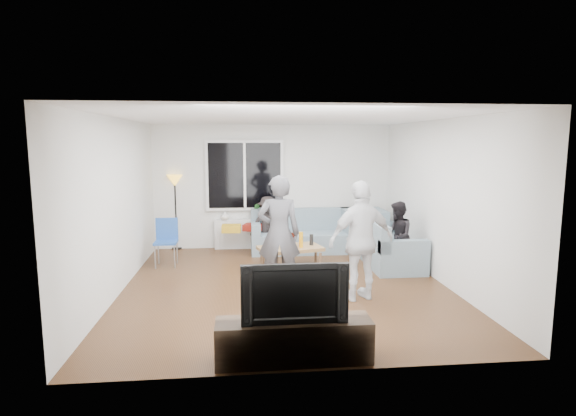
{
  "coord_description": "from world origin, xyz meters",
  "views": [
    {
      "loc": [
        -0.66,
        -6.96,
        2.25
      ],
      "look_at": [
        0.1,
        0.6,
        1.15
      ],
      "focal_mm": 28.69,
      "sensor_mm": 36.0,
      "label": 1
    }
  ],
  "objects": [
    {
      "name": "coffee_table",
      "position": [
        0.18,
        0.96,
        0.2
      ],
      "size": [
        1.21,
        0.85,
        0.4
      ],
      "primitive_type": "cube",
      "rotation": [
        0.0,
        0.0,
        0.24
      ],
      "color": "#A88251",
      "rests_on": "floor"
    },
    {
      "name": "sofa_back_section",
      "position": [
        0.66,
        2.27,
        0.42
      ],
      "size": [
        2.3,
        0.85,
        0.85
      ],
      "primitive_type": null,
      "color": "slate",
      "rests_on": "floor"
    },
    {
      "name": "side_chair",
      "position": [
        -2.05,
        1.38,
        0.43
      ],
      "size": [
        0.4,
        0.4,
        0.86
      ],
      "primitive_type": null,
      "rotation": [
        0.0,
        0.0,
        0.01
      ],
      "color": "#2551A1",
      "rests_on": "floor"
    },
    {
      "name": "potted_plant",
      "position": [
        -0.39,
        2.62,
        0.79
      ],
      "size": [
        0.21,
        0.18,
        0.35
      ],
      "primitive_type": "imported",
      "rotation": [
        0.0,
        0.0,
        0.12
      ],
      "color": "#2A6227",
      "rests_on": "radiator"
    },
    {
      "name": "wall_front",
      "position": [
        0.0,
        -2.77,
        1.3
      ],
      "size": [
        5.0,
        0.04,
        2.6
      ],
      "primitive_type": "cube",
      "color": "silver",
      "rests_on": "ground"
    },
    {
      "name": "bottle_c",
      "position": [
        0.24,
        1.11,
        0.51
      ],
      "size": [
        0.07,
        0.07,
        0.23
      ],
      "primitive_type": "cylinder",
      "color": "#33110B",
      "rests_on": "coffee_table"
    },
    {
      "name": "bottle_e",
      "position": [
        0.57,
        1.07,
        0.5
      ],
      "size": [
        0.07,
        0.07,
        0.2
      ],
      "primitive_type": "cylinder",
      "color": "black",
      "rests_on": "coffee_table"
    },
    {
      "name": "ceiling",
      "position": [
        0.0,
        0.0,
        2.62
      ],
      "size": [
        5.0,
        5.5,
        0.04
      ],
      "primitive_type": "cube",
      "color": "white",
      "rests_on": "ground"
    },
    {
      "name": "cushion_yellow",
      "position": [
        -0.89,
        2.25,
        0.51
      ],
      "size": [
        0.39,
        0.33,
        0.14
      ],
      "primitive_type": "cube",
      "rotation": [
        0.0,
        0.0,
        -0.04
      ],
      "color": "gold",
      "rests_on": "sofa_back_section"
    },
    {
      "name": "wall_left",
      "position": [
        -2.52,
        0.0,
        1.3
      ],
      "size": [
        0.04,
        5.5,
        2.6
      ],
      "primitive_type": "cube",
      "color": "silver",
      "rests_on": "ground"
    },
    {
      "name": "sofa_corner",
      "position": [
        1.86,
        2.27,
        0.42
      ],
      "size": [
        0.85,
        0.85,
        0.85
      ],
      "primitive_type": "cube",
      "color": "slate",
      "rests_on": "floor"
    },
    {
      "name": "wall_right",
      "position": [
        2.52,
        0.0,
        1.3
      ],
      "size": [
        0.04,
        5.5,
        2.6
      ],
      "primitive_type": "cube",
      "color": "silver",
      "rests_on": "ground"
    },
    {
      "name": "window_mullion",
      "position": [
        -0.6,
        2.64,
        1.55
      ],
      "size": [
        0.05,
        0.03,
        1.35
      ],
      "primitive_type": "cube",
      "color": "white",
      "rests_on": "window_frame"
    },
    {
      "name": "vase",
      "position": [
        -1.02,
        2.62,
        0.71
      ],
      "size": [
        0.21,
        0.21,
        0.17
      ],
      "primitive_type": "imported",
      "rotation": [
        0.0,
        0.0,
        0.31
      ],
      "color": "silver",
      "rests_on": "radiator"
    },
    {
      "name": "player_left",
      "position": [
        -0.12,
        -0.2,
        0.88
      ],
      "size": [
        0.67,
        0.46,
        1.76
      ],
      "primitive_type": "imported",
      "rotation": [
        0.0,
        0.0,
        3.08
      ],
      "color": "#444448",
      "rests_on": "floor"
    },
    {
      "name": "floor_lamp",
      "position": [
        -2.05,
        2.74,
        0.78
      ],
      "size": [
        0.32,
        0.32,
        1.56
      ],
      "primitive_type": null,
      "color": "gold",
      "rests_on": "floor"
    },
    {
      "name": "window_frame",
      "position": [
        -0.6,
        2.69,
        1.55
      ],
      "size": [
        1.62,
        0.06,
        1.47
      ],
      "primitive_type": "cube",
      "color": "white",
      "rests_on": "wall_back"
    },
    {
      "name": "wall_back",
      "position": [
        0.0,
        2.77,
        1.3
      ],
      "size": [
        5.0,
        0.04,
        2.6
      ],
      "primitive_type": "cube",
      "color": "silver",
      "rests_on": "ground"
    },
    {
      "name": "tv_console",
      "position": [
        -0.15,
        -2.5,
        0.22
      ],
      "size": [
        1.6,
        0.4,
        0.44
      ],
      "primitive_type": "cube",
      "color": "#37291B",
      "rests_on": "floor"
    },
    {
      "name": "pitcher",
      "position": [
        0.18,
        0.88,
        0.49
      ],
      "size": [
        0.17,
        0.17,
        0.17
      ],
      "primitive_type": "cylinder",
      "color": "#941A45",
      "rests_on": "coffee_table"
    },
    {
      "name": "cushion_red",
      "position": [
        -0.45,
        2.33,
        0.51
      ],
      "size": [
        0.44,
        0.4,
        0.13
      ],
      "primitive_type": "cube",
      "rotation": [
        0.0,
        0.0,
        -0.34
      ],
      "color": "maroon",
      "rests_on": "sofa_back_section"
    },
    {
      "name": "floor",
      "position": [
        0.0,
        0.0,
        -0.02
      ],
      "size": [
        5.0,
        5.5,
        0.04
      ],
      "primitive_type": "cube",
      "color": "#56351C",
      "rests_on": "ground"
    },
    {
      "name": "television",
      "position": [
        -0.15,
        -2.5,
        0.75
      ],
      "size": [
        1.08,
        0.14,
        0.62
      ],
      "primitive_type": "imported",
      "color": "black",
      "rests_on": "tv_console"
    },
    {
      "name": "window_glass",
      "position": [
        -0.6,
        2.65,
        1.55
      ],
      "size": [
        1.5,
        0.02,
        1.35
      ],
      "primitive_type": "cube",
      "color": "black",
      "rests_on": "window_frame"
    },
    {
      "name": "player_right",
      "position": [
        1.01,
        -0.72,
        0.86
      ],
      "size": [
        1.07,
        0.65,
        1.71
      ],
      "primitive_type": "imported",
      "rotation": [
        0.0,
        0.0,
        3.39
      ],
      "color": "silver",
      "rests_on": "floor"
    },
    {
      "name": "bottle_d",
      "position": [
        0.36,
        0.9,
        0.54
      ],
      "size": [
        0.07,
        0.07,
        0.28
      ],
      "primitive_type": "cylinder",
      "color": "#F0A615",
      "rests_on": "coffee_table"
    },
    {
      "name": "sofa_right_section",
      "position": [
        2.02,
        1.22,
        0.42
      ],
      "size": [
        2.0,
        0.85,
        0.85
      ],
      "primitive_type": null,
      "rotation": [
        0.0,
        0.0,
        1.57
      ],
      "color": "slate",
      "rests_on": "floor"
    },
    {
      "name": "spectator_back",
      "position": [
        -0.15,
        2.3,
        0.57
      ],
      "size": [
        0.82,
        0.58,
        1.15
      ],
      "primitive_type": "imported",
      "rotation": [
        0.0,
        0.0,
        0.23
      ],
      "color": "black",
      "rests_on": "floor"
    },
    {
      "name": "bottle_a",
      "position": [
        -0.1,
        1.09,
        0.52
      ],
      "size": [
        0.07,
        0.07,
        0.25
      ],
      "primitive_type": "cylinder",
      "color": "#BF6E0B",
      "rests_on": "coffee_table"
    },
    {
      "name": "spectator_right",
      "position": [
        2.02,
        0.66,
        0.61
      ],
      "size": [
        0.58,
        0.68,
        1.22
      ],
      "primitive_type": "imported",
      "rotation": [
        0.0,
        0.0,
        -1.78
      ],
      "color": "black",
      "rests_on": "floor"
    },
    {
      "name": "bottle_b",
      "position": [
        0.08,
        0.87,
        0.5
      ],
      "size": [
        0.08,
        0.08,
        0.21
      ],
      "primitive_type": "cylinder",
      "color": "#167C23",
      "rests_on": "coffee_table"
    },
    {
      "name": "radiator",
      "position": [
        -0.6,
        2.65,
        0.31
      ],
      "size": [
        1.3,
        0.12,
        0.62
      ],
      "primitive_type": "cube",
      "color": "silver",
      "rests_on": "floor"
    }
  ]
}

